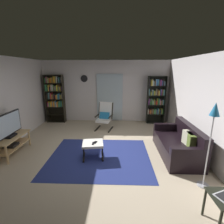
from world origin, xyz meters
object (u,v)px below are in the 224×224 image
at_px(ottoman, 93,145).
at_px(tv_remote, 93,143).
at_px(floor_lamp_by_sofa, 213,123).
at_px(wall_clock, 84,79).
at_px(bookshelf_near_sofa, 156,98).
at_px(bookshelf_near_tv, 55,95).
at_px(television, 9,126).
at_px(lounge_armchair, 105,115).
at_px(leather_sofa, 179,144).
at_px(cell_phone, 95,142).
at_px(tv_stand, 11,143).

relative_size(ottoman, tv_remote, 4.04).
bearing_deg(floor_lamp_by_sofa, wall_clock, 127.07).
xyz_separation_m(bookshelf_near_sofa, ottoman, (-2.22, -2.96, -0.71)).
distance_m(floor_lamp_by_sofa, wall_clock, 5.19).
bearing_deg(bookshelf_near_sofa, wall_clock, 176.84).
xyz_separation_m(bookshelf_near_tv, tv_remote, (2.05, -3.03, -0.73)).
distance_m(television, ottoman, 2.27).
height_order(lounge_armchair, wall_clock, wall_clock).
bearing_deg(tv_remote, bookshelf_near_tv, 124.03).
distance_m(leather_sofa, cell_phone, 2.21).
height_order(tv_stand, bookshelf_near_sofa, bookshelf_near_sofa).
relative_size(tv_stand, ottoman, 1.93).
xyz_separation_m(television, bookshelf_near_sofa, (4.44, 2.84, 0.25)).
relative_size(television, tv_remote, 6.95).
distance_m(tv_stand, bookshelf_near_sofa, 5.32).
relative_size(bookshelf_near_tv, bookshelf_near_sofa, 1.02).
distance_m(bookshelf_near_sofa, lounge_armchair, 2.29).
relative_size(lounge_armchair, wall_clock, 3.53).
xyz_separation_m(tv_remote, cell_phone, (0.04, 0.06, -0.00)).
distance_m(cell_phone, floor_lamp_by_sofa, 2.63).
relative_size(bookshelf_near_sofa, lounge_armchair, 1.93).
bearing_deg(tv_remote, bookshelf_near_sofa, 53.93).
bearing_deg(leather_sofa, bookshelf_near_tv, 147.32).
bearing_deg(floor_lamp_by_sofa, cell_phone, 156.35).
bearing_deg(wall_clock, tv_remote, -75.92).
bearing_deg(bookshelf_near_sofa, bookshelf_near_tv, 179.91).
distance_m(bookshelf_near_tv, ottoman, 3.69).
bearing_deg(tv_remote, tv_stand, 175.30).
xyz_separation_m(cell_phone, floor_lamp_by_sofa, (2.27, -0.99, 0.89)).
xyz_separation_m(leather_sofa, cell_phone, (-2.20, -0.22, 0.12)).
bearing_deg(lounge_armchair, bookshelf_near_sofa, 21.13).
relative_size(television, floor_lamp_by_sofa, 0.60).
bearing_deg(wall_clock, television, -115.56).
xyz_separation_m(leather_sofa, ottoman, (-2.26, -0.21, 0.04)).
xyz_separation_m(bookshelf_near_sofa, floor_lamp_by_sofa, (0.11, -3.96, 0.25)).
xyz_separation_m(bookshelf_near_tv, cell_phone, (2.09, -2.97, -0.74)).
height_order(tv_stand, cell_phone, tv_stand).
xyz_separation_m(lounge_armchair, tv_remote, (-0.12, -2.22, -0.11)).
relative_size(tv_stand, lounge_armchair, 1.10).
bearing_deg(leather_sofa, television, -178.84).
height_order(tv_remote, floor_lamp_by_sofa, floor_lamp_by_sofa).
distance_m(tv_stand, lounge_armchair, 3.13).
bearing_deg(lounge_armchair, wall_clock, 133.60).
bearing_deg(bookshelf_near_tv, cell_phone, -54.82).
bearing_deg(television, lounge_armchair, 40.75).
bearing_deg(floor_lamp_by_sofa, ottoman, 156.87).
relative_size(bookshelf_near_tv, wall_clock, 6.93).
bearing_deg(cell_phone, floor_lamp_by_sofa, -5.97).
distance_m(leather_sofa, lounge_armchair, 2.88).
height_order(bookshelf_near_sofa, tv_remote, bookshelf_near_sofa).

